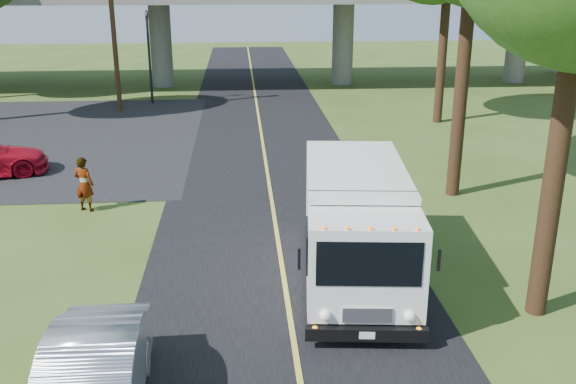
{
  "coord_description": "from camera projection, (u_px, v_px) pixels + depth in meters",
  "views": [
    {
      "loc": [
        -0.99,
        -11.24,
        7.19
      ],
      "look_at": [
        0.25,
        4.99,
        1.6
      ],
      "focal_mm": 40.0,
      "sensor_mm": 36.0,
      "label": 1
    }
  ],
  "objects": [
    {
      "name": "pedestrian",
      "position": [
        84.0,
        184.0,
        20.14
      ],
      "size": [
        0.75,
        0.62,
        1.76
      ],
      "primitive_type": "imported",
      "rotation": [
        0.0,
        0.0,
        2.78
      ],
      "color": "gray",
      "rests_on": "ground"
    },
    {
      "name": "ground",
      "position": [
        294.0,
        346.0,
        13.0
      ],
      "size": [
        120.0,
        120.0,
        0.0
      ],
      "primitive_type": "plane",
      "color": "#384A1A",
      "rests_on": "ground"
    },
    {
      "name": "utility_pole",
      "position": [
        113.0,
        24.0,
        33.6
      ],
      "size": [
        1.6,
        0.26,
        9.0
      ],
      "color": "#472D19",
      "rests_on": "ground"
    },
    {
      "name": "road",
      "position": [
        270.0,
        189.0,
        22.43
      ],
      "size": [
        7.0,
        90.0,
        0.02
      ],
      "primitive_type": "cube",
      "color": "black",
      "rests_on": "ground"
    },
    {
      "name": "parking_lot",
      "position": [
        20.0,
        139.0,
        29.18
      ],
      "size": [
        16.0,
        18.0,
        0.01
      ],
      "primitive_type": "cube",
      "color": "black",
      "rests_on": "ground"
    },
    {
      "name": "lane_line",
      "position": [
        270.0,
        188.0,
        22.42
      ],
      "size": [
        0.12,
        90.0,
        0.01
      ],
      "primitive_type": "cube",
      "color": "gold",
      "rests_on": "road"
    },
    {
      "name": "step_van",
      "position": [
        356.0,
        223.0,
        15.4
      ],
      "size": [
        3.04,
        6.75,
        2.75
      ],
      "rotation": [
        0.0,
        0.0,
        -0.1
      ],
      "color": "white",
      "rests_on": "ground"
    },
    {
      "name": "traffic_signal",
      "position": [
        149.0,
        47.0,
        36.05
      ],
      "size": [
        0.18,
        0.22,
        5.2
      ],
      "color": "black",
      "rests_on": "ground"
    },
    {
      "name": "overpass",
      "position": [
        252.0,
        15.0,
        41.7
      ],
      "size": [
        54.0,
        10.0,
        7.3
      ],
      "color": "slate",
      "rests_on": "ground"
    }
  ]
}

